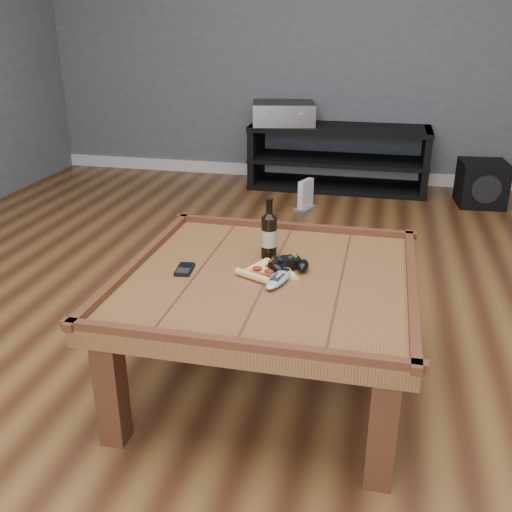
% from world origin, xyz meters
% --- Properties ---
extents(ground, '(6.00, 6.00, 0.00)m').
position_xyz_m(ground, '(0.00, 0.00, 0.00)').
color(ground, '#402112').
rests_on(ground, ground).
extents(wall_back, '(5.00, 0.04, 2.70)m').
position_xyz_m(wall_back, '(0.00, 3.00, 1.35)').
color(wall_back, '#484B4E').
rests_on(wall_back, ground).
extents(baseboard, '(5.00, 0.02, 0.10)m').
position_xyz_m(baseboard, '(0.00, 2.99, 0.05)').
color(baseboard, silver).
rests_on(baseboard, ground).
extents(coffee_table, '(1.03, 1.03, 0.48)m').
position_xyz_m(coffee_table, '(0.00, 0.00, 0.39)').
color(coffee_table, brown).
rests_on(coffee_table, ground).
extents(media_console, '(1.40, 0.45, 0.50)m').
position_xyz_m(media_console, '(0.00, 2.75, 0.25)').
color(media_console, black).
rests_on(media_console, ground).
extents(beer_bottle, '(0.06, 0.06, 0.23)m').
position_xyz_m(beer_bottle, '(-0.03, 0.16, 0.54)').
color(beer_bottle, black).
rests_on(beer_bottle, coffee_table).
extents(game_controller, '(0.16, 0.14, 0.05)m').
position_xyz_m(game_controller, '(0.06, 0.06, 0.47)').
color(game_controller, black).
rests_on(game_controller, coffee_table).
extents(pizza_slice, '(0.25, 0.30, 0.03)m').
position_xyz_m(pizza_slice, '(-0.01, 0.02, 0.46)').
color(pizza_slice, tan).
rests_on(pizza_slice, coffee_table).
extents(smartphone, '(0.07, 0.11, 0.01)m').
position_xyz_m(smartphone, '(-0.30, -0.03, 0.46)').
color(smartphone, black).
rests_on(smartphone, coffee_table).
extents(remote_control, '(0.09, 0.20, 0.03)m').
position_xyz_m(remote_control, '(0.04, -0.05, 0.46)').
color(remote_control, '#8E949A').
rests_on(remote_control, coffee_table).
extents(av_receiver, '(0.55, 0.49, 0.17)m').
position_xyz_m(av_receiver, '(-0.45, 2.74, 0.58)').
color(av_receiver, black).
rests_on(av_receiver, media_console).
extents(subwoofer, '(0.35, 0.35, 0.32)m').
position_xyz_m(subwoofer, '(1.07, 2.54, 0.16)').
color(subwoofer, black).
rests_on(subwoofer, ground).
extents(game_console, '(0.15, 0.19, 0.21)m').
position_xyz_m(game_console, '(-0.17, 2.15, 0.10)').
color(game_console, slate).
rests_on(game_console, ground).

